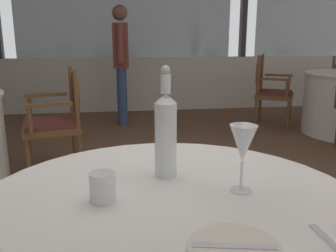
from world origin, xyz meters
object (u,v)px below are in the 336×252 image
Objects in this scene: wine_glass at (243,145)px; dining_chair_1_0 at (61,114)px; water_tumbler at (103,187)px; dining_chair_2_0 at (268,86)px; diner_person_1 at (121,58)px; water_bottle at (166,132)px; side_plate at (234,249)px.

wine_glass is 2.35m from dining_chair_1_0.
dining_chair_2_0 reaches higher than water_tumbler.
diner_person_1 is at bearing 88.21° from water_tumbler.
water_tumbler is 0.05× the size of diner_person_1.
water_bottle is at bearing 39.20° from water_tumbler.
water_bottle is 2.15m from dining_chair_1_0.
dining_chair_1_0 is 1.97m from diner_person_1.
side_plate is 2.58m from dining_chair_1_0.
water_tumbler is 0.09× the size of dining_chair_1_0.
water_tumbler is at bearing 134.62° from side_plate.
water_tumbler is 4.05m from diner_person_1.
diner_person_1 reaches higher than dining_chair_2_0.
diner_person_1 is (-0.27, 4.04, -0.00)m from wine_glass.
dining_chair_2_0 reaches higher than dining_chair_1_0.
water_bottle is 4.38× the size of water_tumbler.
water_bottle is 0.23× the size of diner_person_1.
water_bottle is 0.28m from water_tumbler.
side_plate is 0.13× the size of diner_person_1.
dining_chair_1_0 is at bearing 107.14° from water_bottle.
water_bottle reaches higher than water_tumbler.
water_tumbler is at bearing -178.89° from wine_glass.
wine_glass is 0.41m from water_tumbler.
wine_glass reaches higher than side_plate.
side_plate is 2.49× the size of water_tumbler.
water_tumbler is (-0.20, -0.16, -0.10)m from water_bottle.
wine_glass and dining_chair_2_0 have the same top height.
diner_person_1 is (-0.07, 3.88, -0.01)m from water_bottle.
wine_glass is (0.12, 0.29, 0.14)m from side_plate.
wine_glass is at bearing 1.11° from water_tumbler.
dining_chair_1_0 is 2.83m from dining_chair_2_0.
dining_chair_1_0 is at bearing 110.78° from wine_glass.
water_bottle is 0.39× the size of dining_chair_1_0.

